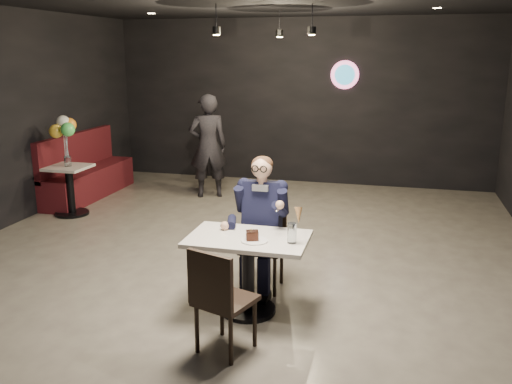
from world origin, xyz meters
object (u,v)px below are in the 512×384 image
(passerby, at_px, (208,146))
(sundae_glass, at_px, (292,233))
(balloon_vase, at_px, (68,161))
(booth_bench, at_px, (88,166))
(chair_near, at_px, (226,298))
(chair_far, at_px, (262,246))
(seated_man, at_px, (262,222))
(side_table, at_px, (70,192))
(main_table, at_px, (248,275))

(passerby, bearing_deg, sundae_glass, 94.89)
(balloon_vase, bearing_deg, booth_bench, 106.70)
(balloon_vase, bearing_deg, passerby, 42.86)
(chair_near, bearing_deg, chair_far, 108.83)
(sundae_glass, bearing_deg, booth_bench, 140.18)
(chair_far, xyz_separation_m, passerby, (-1.77, 3.39, 0.41))
(seated_man, bearing_deg, chair_near, -90.00)
(side_table, xyz_separation_m, passerby, (1.66, 1.54, 0.51))
(chair_near, distance_m, sundae_glass, 0.85)
(chair_far, xyz_separation_m, side_table, (-3.43, 1.85, -0.10))
(booth_bench, bearing_deg, seated_man, -37.38)
(chair_far, distance_m, chair_near, 1.25)
(main_table, bearing_deg, passerby, 114.16)
(chair_near, xyz_separation_m, balloon_vase, (-3.43, 3.09, 0.37))
(main_table, relative_size, passerby, 0.63)
(passerby, bearing_deg, balloon_vase, 19.08)
(chair_near, bearing_deg, main_table, 108.83)
(chair_near, bearing_deg, passerby, 129.69)
(chair_far, bearing_deg, seated_man, 90.00)
(chair_far, bearing_deg, balloon_vase, 151.67)
(booth_bench, height_order, balloon_vase, booth_bench)
(booth_bench, height_order, passerby, passerby)
(seated_man, xyz_separation_m, booth_bench, (-3.73, 2.85, -0.18))
(seated_man, xyz_separation_m, passerby, (-1.77, 3.39, 0.15))
(side_table, relative_size, balloon_vase, 4.70)
(chair_near, bearing_deg, sundae_glass, 75.44)
(booth_bench, distance_m, passerby, 2.06)
(main_table, relative_size, booth_bench, 0.51)
(seated_man, height_order, booth_bench, seated_man)
(seated_man, relative_size, passerby, 0.83)
(main_table, bearing_deg, chair_far, 90.00)
(seated_man, bearing_deg, booth_bench, 142.62)
(sundae_glass, xyz_separation_m, balloon_vase, (-3.85, 2.46, -0.02))
(passerby, bearing_deg, main_table, 90.38)
(main_table, distance_m, chair_far, 0.56)
(chair_near, height_order, passerby, passerby)
(booth_bench, bearing_deg, passerby, 15.42)
(chair_far, bearing_deg, chair_near, -90.00)
(sundae_glass, bearing_deg, seated_man, 124.50)
(chair_far, xyz_separation_m, booth_bench, (-3.73, 2.85, 0.08))
(seated_man, distance_m, sundae_glass, 0.75)
(booth_bench, xyz_separation_m, passerby, (1.96, 0.54, 0.33))
(seated_man, bearing_deg, chair_far, -90.00)
(main_table, distance_m, sundae_glass, 0.63)
(booth_bench, bearing_deg, side_table, -73.30)
(chair_near, xyz_separation_m, passerby, (-1.77, 4.63, 0.41))
(sundae_glass, relative_size, balloon_vase, 1.20)
(seated_man, height_order, balloon_vase, seated_man)
(chair_near, relative_size, sundae_glass, 5.00)
(chair_far, distance_m, seated_man, 0.26)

